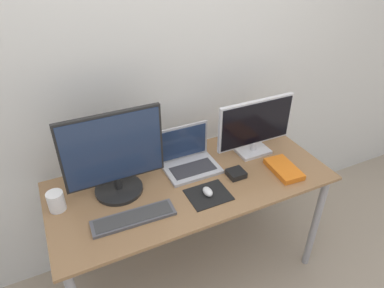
# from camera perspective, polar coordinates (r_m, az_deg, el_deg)

# --- Properties ---
(wall_back) EXTENTS (7.00, 0.05, 2.50)m
(wall_back) POSITION_cam_1_polar(r_m,az_deg,el_deg) (2.01, -5.20, 11.76)
(wall_back) COLOR silver
(wall_back) RESTS_ON ground_plane
(desk) EXTENTS (1.56, 0.69, 0.76)m
(desk) POSITION_cam_1_polar(r_m,az_deg,el_deg) (1.99, -0.06, -8.21)
(desk) COLOR olive
(desk) RESTS_ON ground_plane
(monitor_left) EXTENTS (0.52, 0.25, 0.47)m
(monitor_left) POSITION_cam_1_polar(r_m,az_deg,el_deg) (1.77, -12.85, -2.04)
(monitor_left) COLOR black
(monitor_left) RESTS_ON desk
(monitor_right) EXTENTS (0.50, 0.14, 0.36)m
(monitor_right) POSITION_cam_1_polar(r_m,az_deg,el_deg) (2.09, 10.53, 2.92)
(monitor_right) COLOR silver
(monitor_right) RESTS_ON desk
(laptop) EXTENTS (0.31, 0.23, 0.24)m
(laptop) POSITION_cam_1_polar(r_m,az_deg,el_deg) (2.00, -0.61, -2.25)
(laptop) COLOR #ADADB2
(laptop) RESTS_ON desk
(keyboard) EXTENTS (0.41, 0.13, 0.02)m
(keyboard) POSITION_cam_1_polar(r_m,az_deg,el_deg) (1.72, -9.69, -12.02)
(keyboard) COLOR #4C4C51
(keyboard) RESTS_ON desk
(mousepad) EXTENTS (0.22, 0.18, 0.00)m
(mousepad) POSITION_cam_1_polar(r_m,az_deg,el_deg) (1.83, 2.75, -8.44)
(mousepad) COLOR black
(mousepad) RESTS_ON desk
(mouse) EXTENTS (0.05, 0.07, 0.04)m
(mouse) POSITION_cam_1_polar(r_m,az_deg,el_deg) (1.82, 2.63, -7.93)
(mouse) COLOR silver
(mouse) RESTS_ON mousepad
(book) EXTENTS (0.15, 0.24, 0.03)m
(book) POSITION_cam_1_polar(r_m,az_deg,el_deg) (2.05, 15.04, -4.04)
(book) COLOR orange
(book) RESTS_ON desk
(mug) EXTENTS (0.08, 0.08, 0.10)m
(mug) POSITION_cam_1_polar(r_m,az_deg,el_deg) (1.84, -21.70, -8.86)
(mug) COLOR white
(mug) RESTS_ON desk
(power_brick) EXTENTS (0.09, 0.09, 0.03)m
(power_brick) POSITION_cam_1_polar(r_m,az_deg,el_deg) (1.96, 7.36, -4.90)
(power_brick) COLOR black
(power_brick) RESTS_ON desk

